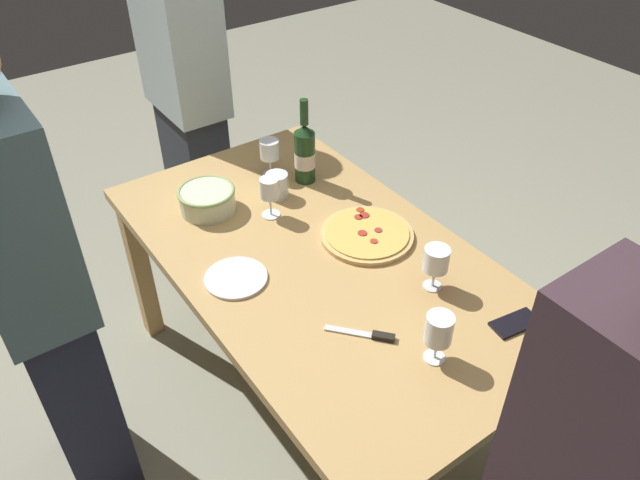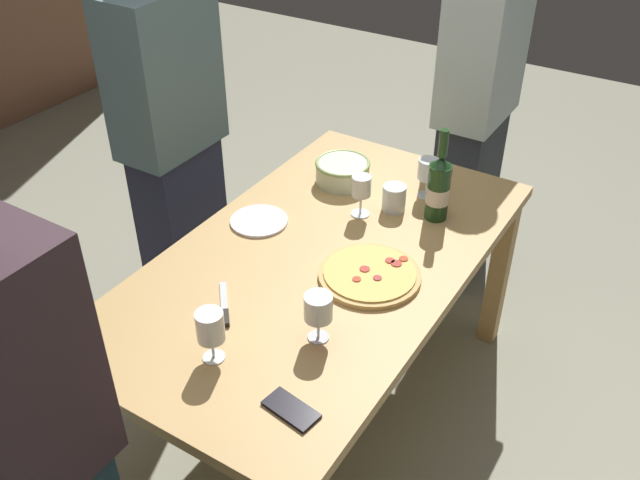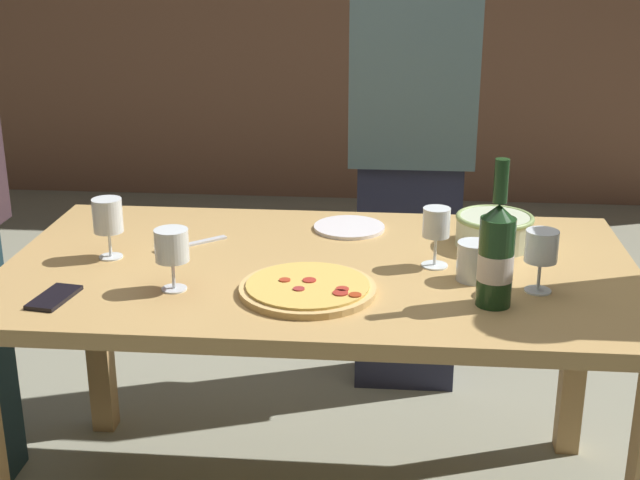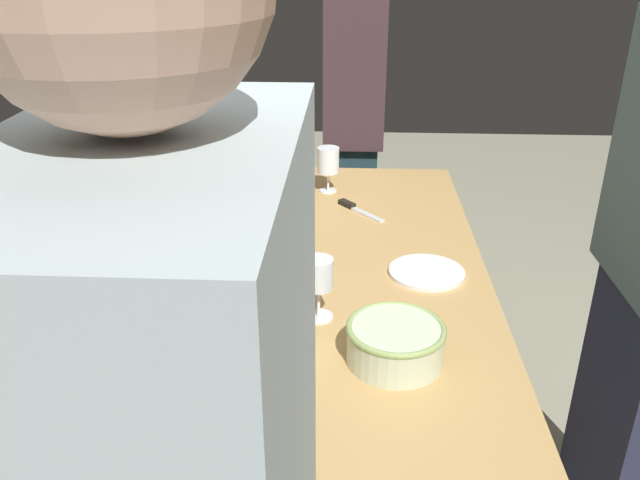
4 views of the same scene
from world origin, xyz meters
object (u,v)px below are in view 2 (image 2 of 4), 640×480
at_px(wine_glass_near_pizza, 361,187).
at_px(cell_phone, 291,409).
at_px(wine_glass_by_bottle, 209,327).
at_px(side_plate, 259,221).
at_px(wine_bottle, 439,187).
at_px(person_guest_right, 172,141).
at_px(pizza, 370,275).
at_px(wine_glass_far_right, 428,171).
at_px(cup_amber, 394,198).
at_px(pizza_knife, 224,310).
at_px(person_host, 476,111).
at_px(wine_glass_far_left, 318,310).
at_px(dining_table, 320,279).
at_px(serving_bowl, 343,171).

height_order(wine_glass_near_pizza, cell_phone, wine_glass_near_pizza).
xyz_separation_m(wine_glass_by_bottle, side_plate, (0.60, 0.28, -0.11)).
height_order(wine_bottle, wine_glass_by_bottle, wine_bottle).
bearing_deg(person_guest_right, pizza, 2.21).
height_order(wine_glass_far_right, cell_phone, wine_glass_far_right).
relative_size(wine_glass_far_right, cup_amber, 1.57).
height_order(wine_glass_by_bottle, pizza_knife, wine_glass_by_bottle).
distance_m(person_host, person_guest_right, 1.28).
bearing_deg(side_plate, wine_glass_far_left, -128.49).
height_order(dining_table, cup_amber, cup_amber).
height_order(wine_glass_near_pizza, cup_amber, wine_glass_near_pizza).
relative_size(pizza, wine_glass_by_bottle, 2.04).
bearing_deg(person_host, person_guest_right, -41.33).
bearing_deg(wine_glass_far_right, pizza, -174.00).
distance_m(side_plate, person_guest_right, 0.58).
height_order(wine_glass_by_bottle, wine_glass_far_right, wine_glass_by_bottle).
xyz_separation_m(wine_bottle, wine_glass_by_bottle, (-0.96, 0.22, -0.01)).
bearing_deg(wine_bottle, wine_glass_by_bottle, 166.76).
relative_size(serving_bowl, wine_glass_near_pizza, 1.36).
xyz_separation_m(cup_amber, person_host, (0.75, -0.00, 0.04)).
relative_size(wine_glass_near_pizza, wine_glass_far_left, 1.02).
height_order(pizza_knife, person_guest_right, person_guest_right).
xyz_separation_m(wine_glass_far_right, person_guest_right, (-0.29, 0.96, -0.02)).
bearing_deg(side_plate, person_host, -18.69).
relative_size(dining_table, wine_glass_near_pizza, 10.46).
bearing_deg(serving_bowl, pizza, -141.36).
distance_m(serving_bowl, wine_glass_far_left, 0.87).
bearing_deg(wine_glass_far_left, dining_table, 31.20).
distance_m(wine_bottle, person_guest_right, 1.07).
bearing_deg(cell_phone, side_plate, -129.81).
relative_size(cup_amber, side_plate, 0.47).
distance_m(wine_glass_far_right, person_host, 0.61).
bearing_deg(side_plate, person_guest_right, 72.02).
distance_m(pizza_knife, person_host, 1.52).
bearing_deg(person_guest_right, cell_phone, -20.74).
height_order(serving_bowl, pizza_knife, serving_bowl).
bearing_deg(wine_glass_far_right, wine_bottle, -141.95).
height_order(serving_bowl, wine_glass_near_pizza, wine_glass_near_pizza).
bearing_deg(pizza_knife, dining_table, -14.11).
relative_size(serving_bowl, side_plate, 1.03).
height_order(dining_table, wine_glass_far_left, wine_glass_far_left).
bearing_deg(wine_bottle, person_guest_right, 99.61).
bearing_deg(person_host, pizza_knife, -2.60).
bearing_deg(cell_phone, wine_glass_by_bottle, -89.85).
distance_m(pizza, wine_glass_near_pizza, 0.38).
height_order(dining_table, side_plate, side_plate).
bearing_deg(wine_glass_near_pizza, pizza, -146.17).
height_order(pizza, person_guest_right, person_guest_right).
distance_m(cup_amber, person_host, 0.75).
bearing_deg(cup_amber, wine_glass_far_right, -22.50).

